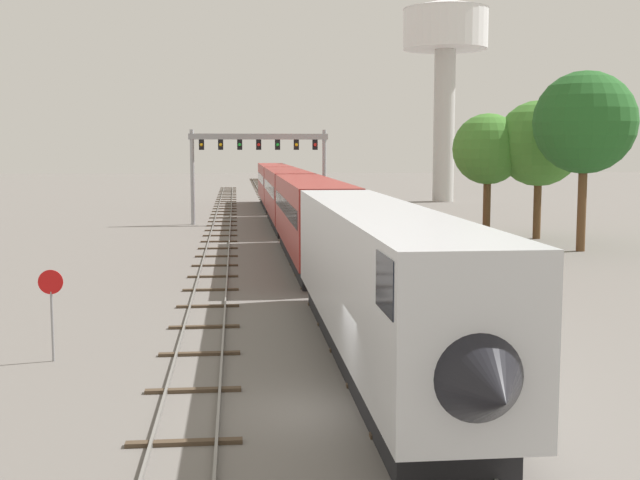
{
  "coord_description": "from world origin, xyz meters",
  "views": [
    {
      "loc": [
        -2.29,
        -19.88,
        6.59
      ],
      "look_at": [
        1.0,
        12.0,
        3.0
      ],
      "focal_mm": 45.94,
      "sensor_mm": 36.0,
      "label": 1
    }
  ],
  "objects": [
    {
      "name": "passenger_train",
      "position": [
        2.0,
        38.62,
        2.6
      ],
      "size": [
        3.04,
        89.87,
        4.8
      ],
      "color": "silver",
      "rests_on": "ground"
    },
    {
      "name": "stop_sign",
      "position": [
        -8.0,
        5.73,
        1.87
      ],
      "size": [
        0.76,
        0.08,
        2.88
      ],
      "color": "gray",
      "rests_on": "ground"
    },
    {
      "name": "water_tower",
      "position": [
        23.5,
        80.18,
        19.69
      ],
      "size": [
        10.51,
        10.51,
        24.7
      ],
      "color": "beige",
      "rests_on": "ground"
    },
    {
      "name": "ground_plane",
      "position": [
        0.0,
        0.0,
        0.0
      ],
      "size": [
        400.0,
        400.0,
        0.0
      ],
      "primitive_type": "plane",
      "color": "slate"
    },
    {
      "name": "track_near",
      "position": [
        -3.5,
        40.0,
        0.07
      ],
      "size": [
        2.6,
        160.0,
        0.16
      ],
      "color": "slate",
      "rests_on": "ground"
    },
    {
      "name": "trackside_tree_mid",
      "position": [
        16.17,
        38.86,
        6.52
      ],
      "size": [
        5.2,
        5.2,
        9.16
      ],
      "color": "brown",
      "rests_on": "ground"
    },
    {
      "name": "track_main",
      "position": [
        2.0,
        60.0,
        0.07
      ],
      "size": [
        2.6,
        200.0,
        0.16
      ],
      "color": "slate",
      "rests_on": "ground"
    },
    {
      "name": "signal_gantry",
      "position": [
        -0.25,
        51.82,
        6.09
      ],
      "size": [
        12.1,
        0.49,
        8.22
      ],
      "color": "#999BA0",
      "rests_on": "ground"
    },
    {
      "name": "trackside_tree_left",
      "position": [
        19.82,
        30.5,
        8.2
      ],
      "size": [
        6.53,
        6.53,
        11.5
      ],
      "color": "brown",
      "rests_on": "ground"
    },
    {
      "name": "trackside_tree_right",
      "position": [
        19.67,
        37.9,
        6.94
      ],
      "size": [
        6.23,
        6.23,
        10.08
      ],
      "color": "brown",
      "rests_on": "ground"
    }
  ]
}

